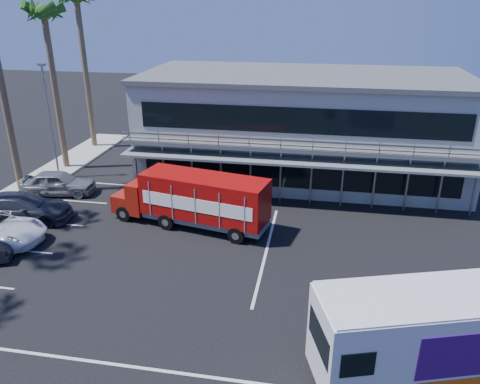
# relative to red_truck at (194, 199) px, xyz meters

# --- Properties ---
(ground) EXTENTS (120.00, 120.00, 0.00)m
(ground) POSITION_rel_red_truck_xyz_m (2.37, -5.13, -1.70)
(ground) COLOR black
(ground) RESTS_ON ground
(building) EXTENTS (22.40, 12.00, 7.30)m
(building) POSITION_rel_red_truck_xyz_m (5.37, 9.80, 1.95)
(building) COLOR #979D90
(building) RESTS_ON ground
(curb_strip) EXTENTS (3.00, 32.00, 0.16)m
(curb_strip) POSITION_rel_red_truck_xyz_m (-12.63, 0.87, -1.62)
(curb_strip) COLOR #A5A399
(curb_strip) RESTS_ON ground
(palm_e) EXTENTS (2.80, 2.80, 12.25)m
(palm_e) POSITION_rel_red_truck_xyz_m (-12.33, 7.87, 8.87)
(palm_e) COLOR brown
(palm_e) RESTS_ON ground
(palm_f) EXTENTS (2.80, 2.80, 13.25)m
(palm_f) POSITION_rel_red_truck_xyz_m (-12.73, 13.37, 9.77)
(palm_f) COLOR brown
(palm_f) RESTS_ON ground
(light_pole_far) EXTENTS (0.50, 0.25, 8.09)m
(light_pole_far) POSITION_rel_red_truck_xyz_m (-11.83, 5.87, 2.80)
(light_pole_far) COLOR gray
(light_pole_far) RESTS_ON ground
(red_truck) EXTENTS (9.47, 4.03, 3.11)m
(red_truck) POSITION_rel_red_truck_xyz_m (0.00, 0.00, 0.00)
(red_truck) COLOR maroon
(red_truck) RESTS_ON ground
(white_van) EXTENTS (7.77, 4.63, 3.59)m
(white_van) POSITION_rel_red_truck_xyz_m (10.59, -10.14, 0.20)
(white_van) COLOR silver
(white_van) RESTS_ON ground
(parked_car_d) EXTENTS (6.11, 3.44, 1.67)m
(parked_car_d) POSITION_rel_red_truck_xyz_m (-10.13, -1.13, -0.87)
(parked_car_d) COLOR #292D37
(parked_car_d) RESTS_ON ground
(parked_car_e) EXTENTS (4.98, 2.69, 1.61)m
(parked_car_e) POSITION_rel_red_truck_xyz_m (-10.13, 2.99, -0.90)
(parked_car_e) COLOR slate
(parked_car_e) RESTS_ON ground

